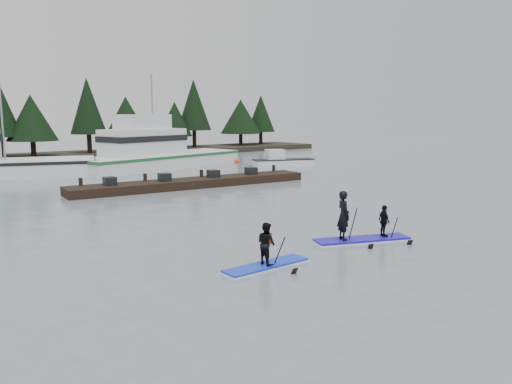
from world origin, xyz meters
TOP-DOWN VIEW (x-y plane):
  - ground at (0.00, 0.00)m, footprint 160.00×160.00m
  - far_shore at (0.00, 42.00)m, footprint 70.00×8.00m
  - treeline at (0.00, 42.00)m, footprint 60.00×4.00m
  - fishing_boat_medium at (5.81, 27.66)m, footprint 16.37×8.05m
  - skiff at (15.90, 22.22)m, footprint 5.79×3.42m
  - floating_dock at (2.41, 15.78)m, footprint 16.38×3.64m
  - buoy_c at (14.25, 27.33)m, footprint 0.51×0.51m
  - paddleboard_solo at (-4.84, -0.70)m, footprint 2.99×1.04m
  - paddleboard_duo at (-0.09, -0.36)m, footprint 3.74×2.18m

SIDE VIEW (x-z plane):
  - ground at x=0.00m, z-range 0.00..0.00m
  - treeline at x=0.00m, z-range -4.00..4.00m
  - buoy_c at x=14.25m, z-range -0.25..0.25m
  - floating_dock at x=2.41m, z-range 0.00..0.54m
  - far_shore at x=0.00m, z-range 0.00..0.60m
  - skiff at x=15.90m, z-range 0.00..0.65m
  - paddleboard_solo at x=-4.84m, z-range -0.41..1.47m
  - paddleboard_duo at x=-0.09m, z-range -0.57..1.86m
  - fishing_boat_medium at x=5.81m, z-range -3.94..5.27m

